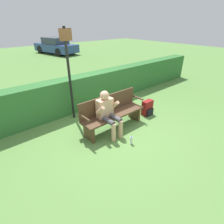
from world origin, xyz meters
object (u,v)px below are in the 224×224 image
Objects in this scene: backpack at (147,108)px; parked_car at (56,46)px; water_bottle at (131,140)px; person_seated at (108,111)px; signpost at (69,71)px; park_bench at (112,112)px.

backpack is 0.10× the size of parked_car.
water_bottle is (-1.48, -0.73, -0.12)m from backpack.
backpack is at bearing 154.71° from parked_car.
signpost is at bearing 101.64° from person_seated.
person_seated is at bearing -152.53° from park_bench.
park_bench is 8.41× the size of water_bottle.
person_seated reaches higher than park_bench.
signpost reaches higher than backpack.
park_bench reaches higher than backpack.
water_bottle is at bearing 149.52° from parked_car.
backpack reaches higher than water_bottle.
parked_car is (4.46, 12.86, 0.01)m from person_seated.
water_bottle is 14.28m from parked_car.
backpack is at bearing -0.32° from person_seated.
signpost is at bearing 144.88° from parked_car.
parked_car reaches higher than backpack.
signpost is (-0.27, 1.32, 0.80)m from person_seated.
water_bottle is at bearing -99.04° from park_bench.
signpost is at bearing 100.96° from water_bottle.
water_bottle is 0.09× the size of signpost.
park_bench is 0.42× the size of parked_car.
person_seated is 0.45× the size of signpost.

